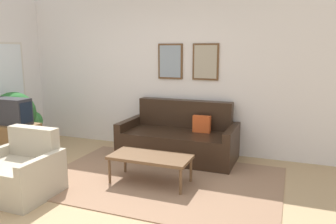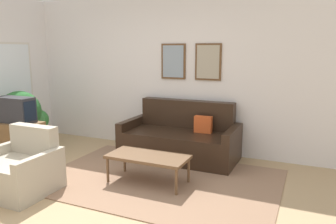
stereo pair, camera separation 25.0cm
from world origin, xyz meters
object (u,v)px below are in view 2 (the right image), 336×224
object	(u,v)px
couch	(181,139)
tv	(15,110)
potted_plant_tall	(20,112)
coffee_table	(148,158)
armchair	(20,170)

from	to	relation	value
couch	tv	distance (m)	2.67
potted_plant_tall	tv	bearing A→B (deg)	-49.77
coffee_table	potted_plant_tall	xyz separation A→B (m)	(-2.64, 0.34, 0.35)
couch	tv	world-z (taller)	tv
tv	potted_plant_tall	xyz separation A→B (m)	(-0.29, 0.35, -0.12)
potted_plant_tall	coffee_table	bearing A→B (deg)	-7.37
couch	potted_plant_tall	size ratio (longest dim) A/B	1.75
tv	armchair	bearing A→B (deg)	-40.92
potted_plant_tall	armchair	bearing A→B (deg)	-43.16
couch	coffee_table	xyz separation A→B (m)	(-0.01, -1.14, 0.04)
tv	armchair	world-z (taller)	tv
armchair	potted_plant_tall	distance (m)	1.83
coffee_table	tv	bearing A→B (deg)	-179.88
coffee_table	armchair	distance (m)	1.60
couch	armchair	world-z (taller)	couch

